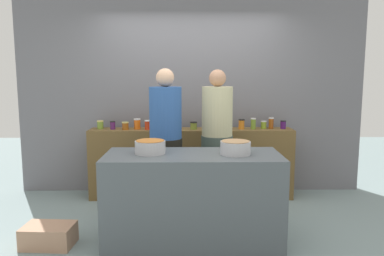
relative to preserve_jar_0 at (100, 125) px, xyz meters
name	(u,v)px	position (x,y,z in m)	size (l,w,h in m)	color
ground	(192,229)	(1.21, -1.12, -0.99)	(12.00, 12.00, 0.00)	gray
storefront_wall	(191,85)	(1.21, 0.33, 0.51)	(4.80, 0.12, 3.00)	slate
display_shelf	(191,163)	(1.21, -0.02, -0.52)	(2.70, 0.36, 0.93)	brown
prep_table	(193,198)	(1.21, -1.42, -0.54)	(1.70, 0.70, 0.89)	#50575D
preserve_jar_0	(100,125)	(0.00, 0.00, 0.00)	(0.09, 0.09, 0.11)	olive
preserve_jar_1	(113,125)	(0.17, -0.04, 0.00)	(0.07, 0.07, 0.11)	#521E59
preserve_jar_2	(125,126)	(0.34, -0.07, -0.01)	(0.09, 0.09, 0.10)	#944C13
preserve_jar_3	(137,124)	(0.49, -0.03, 0.01)	(0.09, 0.09, 0.14)	#DE5D14
preserve_jar_4	(148,125)	(0.64, -0.06, 0.00)	(0.09, 0.09, 0.12)	#B32A11
preserve_jar_5	(158,125)	(0.77, -0.07, 0.00)	(0.08, 0.08, 0.11)	#BA3927
preserve_jar_6	(167,124)	(0.89, -0.05, 0.01)	(0.09, 0.09, 0.13)	#AB281C
preserve_jar_7	(177,125)	(1.02, -0.01, 0.00)	(0.08, 0.08, 0.11)	yellow
preserve_jar_8	(194,125)	(1.24, -0.05, -0.01)	(0.09, 0.09, 0.10)	olive
preserve_jar_9	(207,125)	(1.43, 0.00, 0.00)	(0.09, 0.09, 0.10)	#5A2257
preserve_jar_10	(217,125)	(1.55, -0.06, 0.00)	(0.09, 0.09, 0.12)	#5F9937
preserve_jar_11	(241,124)	(1.88, -0.03, 0.01)	(0.08, 0.08, 0.13)	orange
preserve_jar_12	(253,124)	(2.03, -0.05, 0.02)	(0.07, 0.07, 0.15)	olive
preserve_jar_13	(264,125)	(2.18, 0.00, 0.00)	(0.08, 0.08, 0.10)	olive
preserve_jar_14	(271,123)	(2.28, 0.00, 0.02)	(0.07, 0.07, 0.15)	brown
preserve_jar_15	(283,125)	(2.44, -0.01, 0.00)	(0.08, 0.08, 0.11)	#401456
cooking_pot_left	(150,147)	(0.80, -1.40, -0.03)	(0.30, 0.30, 0.13)	#B7B7BC
cooking_pot_center	(235,148)	(1.62, -1.44, -0.03)	(0.29, 0.29, 0.13)	#B7B7BC
cook_with_tongs	(166,152)	(0.91, -0.79, -0.21)	(0.38, 0.38, 1.72)	black
cook_in_cap	(217,149)	(1.51, -0.61, -0.21)	(0.37, 0.37, 1.71)	#425249
bread_crate	(49,236)	(-0.19, -1.50, -0.88)	(0.47, 0.32, 0.21)	tan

